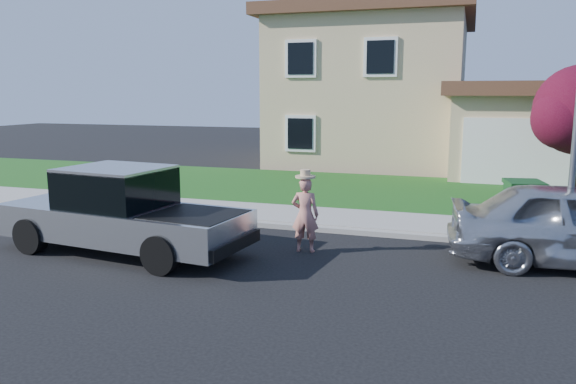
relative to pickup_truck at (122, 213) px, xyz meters
The scene contains 8 objects.
ground 2.39m from the pickup_truck, ahead, with size 80.00×80.00×0.00m, color black.
curb 4.46m from the pickup_truck, 42.33° to the left, with size 40.00×0.20×0.12m, color gray.
sidewalk 5.25m from the pickup_truck, 51.34° to the left, with size 40.00×2.00×0.15m, color gray.
lawn 9.18m from the pickup_truck, 69.23° to the left, with size 40.00×7.00×0.10m, color #143E11.
house 16.98m from the pickup_truck, 77.78° to the left, with size 14.00×11.30×6.85m.
pickup_truck is the anchor object (origin of this frame).
woman 3.75m from the pickup_truck, 18.82° to the left, with size 0.60×0.42×1.72m.
trash_bin 8.53m from the pickup_truck, 22.82° to the left, with size 0.89×0.99×1.23m.
Camera 1 is at (4.46, -9.67, 3.26)m, focal length 35.00 mm.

